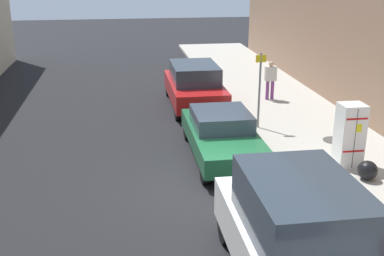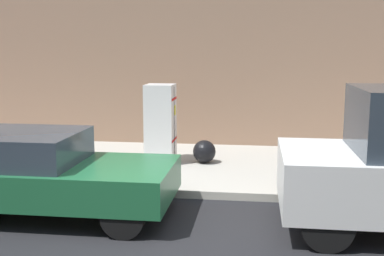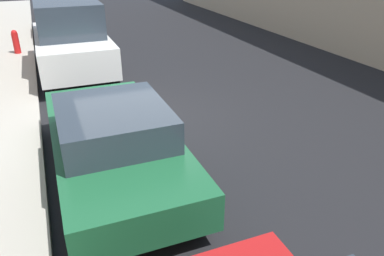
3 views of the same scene
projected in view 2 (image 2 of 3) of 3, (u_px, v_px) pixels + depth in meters
The scene contains 6 objects.
ground_plane at pixel (147, 242), 6.81m from camera, with size 80.00×80.00×0.00m, color black.
sidewalk_slab at pixel (189, 166), 10.92m from camera, with size 4.34×44.00×0.15m, color #B2ADA0.
discarded_refrigerator at pixel (160, 124), 10.80m from camera, with size 0.68×0.63×1.77m.
manhole_cover at pixel (88, 155), 11.67m from camera, with size 0.70×0.70×0.02m, color #47443F.
trash_bag at pixel (204, 152), 10.87m from camera, with size 0.52×0.52×0.52m, color black.
parked_sedan_green at pixel (33, 172), 7.86m from camera, with size 1.86×4.52×1.37m.
Camera 2 is at (6.31, 1.49, 2.71)m, focal length 45.00 mm.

